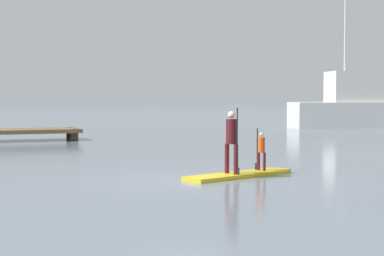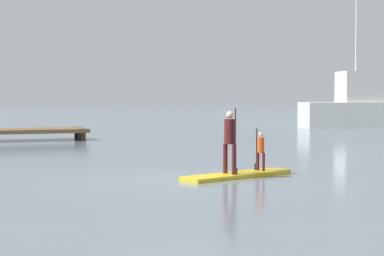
# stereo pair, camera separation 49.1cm
# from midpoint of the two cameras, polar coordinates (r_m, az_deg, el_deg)

# --- Properties ---
(ground_plane) EXTENTS (240.00, 240.00, 0.00)m
(ground_plane) POSITION_cam_midpoint_polar(r_m,az_deg,el_deg) (15.46, -2.06, -4.87)
(ground_plane) COLOR slate
(paddleboard_near) EXTENTS (3.37, 1.73, 0.10)m
(paddleboard_near) POSITION_cam_midpoint_polar(r_m,az_deg,el_deg) (16.39, 3.52, -4.25)
(paddleboard_near) COLOR gold
(paddleboard_near) RESTS_ON ground
(paddler_adult) EXTENTS (0.36, 0.49, 1.70)m
(paddler_adult) POSITION_cam_midpoint_polar(r_m,az_deg,el_deg) (16.08, 2.74, -0.91)
(paddler_adult) COLOR #4C1419
(paddler_adult) RESTS_ON paddleboard_near
(paddler_child_solo) EXTENTS (0.23, 0.36, 1.13)m
(paddler_child_solo) POSITION_cam_midpoint_polar(r_m,az_deg,el_deg) (16.89, 5.47, -1.92)
(paddler_child_solo) COLOR #4C1419
(paddler_child_solo) RESTS_ON paddleboard_near
(fishing_boat_white_large) EXTENTS (10.73, 5.06, 8.98)m
(fishing_boat_white_large) POSITION_cam_midpoint_polar(r_m,az_deg,el_deg) (43.37, 15.08, 1.79)
(fishing_boat_white_large) COLOR silver
(fishing_boat_white_large) RESTS_ON ground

